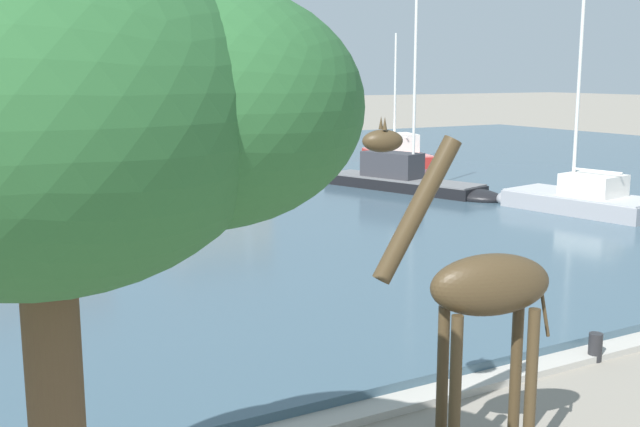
{
  "coord_description": "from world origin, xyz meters",
  "views": [
    {
      "loc": [
        -8.61,
        -1.6,
        4.95
      ],
      "look_at": [
        -1.08,
        11.51,
        2.2
      ],
      "focal_mm": 43.3,
      "sensor_mm": 36.0,
      "label": 1
    }
  ],
  "objects_px": {
    "sailboat_grey": "(571,201)",
    "sailboat_orange": "(247,150)",
    "sailboat_red": "(394,156)",
    "sailboat_black": "(411,183)",
    "shade_tree": "(14,113)",
    "mooring_bollard": "(595,347)",
    "giraffe_statue": "(480,292)"
  },
  "relations": [
    {
      "from": "sailboat_orange",
      "to": "shade_tree",
      "type": "bearing_deg",
      "value": -116.79
    },
    {
      "from": "sailboat_black",
      "to": "shade_tree",
      "type": "bearing_deg",
      "value": -132.65
    },
    {
      "from": "giraffe_statue",
      "to": "mooring_bollard",
      "type": "bearing_deg",
      "value": 21.94
    },
    {
      "from": "giraffe_statue",
      "to": "sailboat_red",
      "type": "xyz_separation_m",
      "value": [
        17.51,
        26.55,
        -1.65
      ]
    },
    {
      "from": "giraffe_statue",
      "to": "sailboat_black",
      "type": "relative_size",
      "value": 0.54
    },
    {
      "from": "sailboat_grey",
      "to": "sailboat_red",
      "type": "distance_m",
      "value": 15.34
    },
    {
      "from": "sailboat_grey",
      "to": "sailboat_black",
      "type": "bearing_deg",
      "value": 108.74
    },
    {
      "from": "sailboat_grey",
      "to": "sailboat_orange",
      "type": "distance_m",
      "value": 22.19
    },
    {
      "from": "sailboat_red",
      "to": "shade_tree",
      "type": "relative_size",
      "value": 1.17
    },
    {
      "from": "sailboat_red",
      "to": "mooring_bollard",
      "type": "distance_m",
      "value": 28.18
    },
    {
      "from": "shade_tree",
      "to": "mooring_bollard",
      "type": "bearing_deg",
      "value": 17.45
    },
    {
      "from": "sailboat_grey",
      "to": "mooring_bollard",
      "type": "relative_size",
      "value": 17.0
    },
    {
      "from": "sailboat_grey",
      "to": "sailboat_red",
      "type": "xyz_separation_m",
      "value": [
        3.12,
        15.02,
        0.05
      ]
    },
    {
      "from": "sailboat_orange",
      "to": "mooring_bollard",
      "type": "xyz_separation_m",
      "value": [
        -7.94,
        -31.91,
        -0.36
      ]
    },
    {
      "from": "giraffe_statue",
      "to": "sailboat_orange",
      "type": "bearing_deg",
      "value": 70.1
    },
    {
      "from": "giraffe_statue",
      "to": "sailboat_grey",
      "type": "bearing_deg",
      "value": 38.69
    },
    {
      "from": "mooring_bollard",
      "to": "sailboat_red",
      "type": "bearing_deg",
      "value": 61.87
    },
    {
      "from": "sailboat_orange",
      "to": "sailboat_black",
      "type": "height_order",
      "value": "sailboat_black"
    },
    {
      "from": "sailboat_orange",
      "to": "sailboat_red",
      "type": "relative_size",
      "value": 1.01
    },
    {
      "from": "sailboat_black",
      "to": "mooring_bollard",
      "type": "xyz_separation_m",
      "value": [
        -8.01,
        -16.19,
        -0.33
      ]
    },
    {
      "from": "giraffe_statue",
      "to": "sailboat_grey",
      "type": "height_order",
      "value": "sailboat_grey"
    },
    {
      "from": "giraffe_statue",
      "to": "sailboat_black",
      "type": "distance_m",
      "value": 21.74
    },
    {
      "from": "sailboat_grey",
      "to": "sailboat_orange",
      "type": "height_order",
      "value": "sailboat_grey"
    },
    {
      "from": "sailboat_red",
      "to": "sailboat_orange",
      "type": "bearing_deg",
      "value": 127.11
    },
    {
      "from": "sailboat_grey",
      "to": "sailboat_black",
      "type": "height_order",
      "value": "sailboat_grey"
    },
    {
      "from": "sailboat_orange",
      "to": "sailboat_black",
      "type": "xyz_separation_m",
      "value": [
        0.07,
        -15.72,
        -0.02
      ]
    },
    {
      "from": "mooring_bollard",
      "to": "sailboat_black",
      "type": "bearing_deg",
      "value": 63.67
    },
    {
      "from": "sailboat_grey",
      "to": "mooring_bollard",
      "type": "height_order",
      "value": "sailboat_grey"
    },
    {
      "from": "sailboat_grey",
      "to": "sailboat_orange",
      "type": "bearing_deg",
      "value": 95.75
    },
    {
      "from": "sailboat_black",
      "to": "shade_tree",
      "type": "distance_m",
      "value": 26.48
    },
    {
      "from": "sailboat_orange",
      "to": "sailboat_red",
      "type": "distance_m",
      "value": 8.85
    },
    {
      "from": "giraffe_statue",
      "to": "shade_tree",
      "type": "relative_size",
      "value": 0.74
    }
  ]
}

